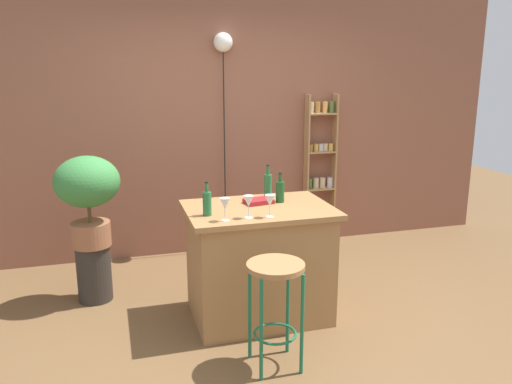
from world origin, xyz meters
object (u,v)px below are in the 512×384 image
Objects in this scene: pendant_globe_light at (223,47)px; bottle_soda_blue at (268,185)px; wine_glass_right at (249,202)px; spice_shelf at (320,169)px; bottle_spirits_clear at (207,203)px; wine_glass_center at (269,201)px; cookbook at (258,201)px; bottle_sauce_amber at (280,191)px; plant_stool at (94,273)px; bar_stool at (275,289)px; wine_glass_left at (225,205)px; potted_plant at (88,191)px.

bottle_soda_blue is at bearing -86.40° from pendant_globe_light.
pendant_globe_light is at bearing 82.58° from wine_glass_right.
bottle_spirits_clear is at bearing -134.07° from spice_shelf.
cookbook is (0.03, 0.39, -0.10)m from wine_glass_center.
bottle_sauce_amber is 0.19m from cookbook.
cookbook is at bearing -23.06° from plant_stool.
wine_glass_right is (-0.05, 0.47, 0.47)m from bar_stool.
plant_stool is 1.75m from wine_glass_center.
bottle_soda_blue reaches higher than wine_glass_center.
bar_stool is at bearing -49.93° from plant_stool.
spice_shelf reaches higher than wine_glass_left.
potted_plant reaches higher than wine_glass_right.
bottle_sauce_amber is 0.50m from wine_glass_right.
bottle_sauce_amber is 1.47× the size of wine_glass_left.
wine_glass_left is (-1.48, -1.79, 0.17)m from spice_shelf.
wine_glass_right is (-1.30, -1.77, 0.17)m from spice_shelf.
bottle_sauce_amber is 1.84m from pendant_globe_light.
bottle_soda_blue is at bearing -14.71° from potted_plant.
bar_stool is 4.42× the size of wine_glass_left.
plant_stool is 2.03× the size of bottle_sauce_amber.
pendant_globe_light is at bearing 33.17° from plant_stool.
plant_stool is 1.56m from cookbook.
bottle_soda_blue is 0.12× the size of pendant_globe_light.
wine_glass_right is at bearing -28.19° from bottle_spirits_clear.
potted_plant is 4.64× the size of wine_glass_center.
bottle_sauce_amber is (0.63, 0.21, -0.00)m from bottle_spirits_clear.
cookbook is at bearing -23.06° from potted_plant.
bar_stool is 2.88× the size of bottle_spirits_clear.
wine_glass_right is at bearing -125.93° from cookbook.
wine_glass_left is (0.94, -0.94, 0.05)m from potted_plant.
potted_plant is at bearing -146.83° from pendant_globe_light.
plant_stool is at bearing 0.00° from potted_plant.
bottle_spirits_clear is 0.11× the size of pendant_globe_light.
plant_stool is at bearing -160.49° from spice_shelf.
bar_stool is at bearing -102.25° from wine_glass_center.
bottle_spirits_clear is 1.05× the size of bottle_sauce_amber.
potted_plant is 3.62× the size of cookbook.
bar_stool is 2.77m from pendant_globe_light.
bottle_spirits_clear reaches higher than plant_stool.
bar_stool is at bearing -119.22° from spice_shelf.
spice_shelf is 10.10× the size of wine_glass_right.
wine_glass_center is 0.15m from wine_glass_right.
plant_stool is 1.36m from bottle_spirits_clear.
plant_stool is at bearing 130.07° from bar_stool.
wine_glass_right is (-0.15, 0.02, 0.00)m from wine_glass_center.
plant_stool is 1.93× the size of bottle_spirits_clear.
cookbook is at bearing 63.71° from wine_glass_right.
bottle_soda_blue is at bearing 49.05° from wine_glass_left.
wine_glass_right reaches higher than bar_stool.
potted_plant is at bearing 140.61° from wine_glass_right.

